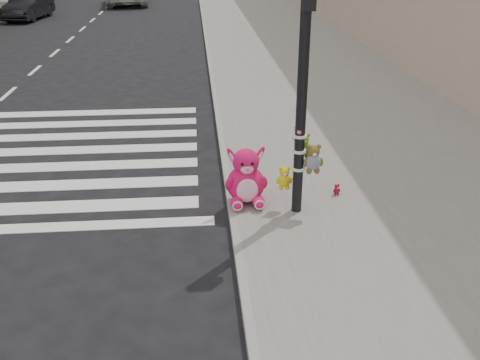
{
  "coord_description": "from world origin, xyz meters",
  "views": [
    {
      "loc": [
        1.02,
        -5.87,
        4.26
      ],
      "look_at": [
        1.67,
        1.74,
        0.75
      ],
      "focal_mm": 40.0,
      "sensor_mm": 36.0,
      "label": 1
    }
  ],
  "objects_px": {
    "signal_pole": "(302,119)",
    "pink_bunny": "(246,180)",
    "red_teddy": "(337,189)",
    "car_dark_far": "(28,6)"
  },
  "relations": [
    {
      "from": "pink_bunny",
      "to": "red_teddy",
      "type": "distance_m",
      "value": 1.64
    },
    {
      "from": "signal_pole",
      "to": "pink_bunny",
      "type": "distance_m",
      "value": 1.47
    },
    {
      "from": "signal_pole",
      "to": "car_dark_far",
      "type": "relative_size",
      "value": 0.96
    },
    {
      "from": "red_teddy",
      "to": "car_dark_far",
      "type": "relative_size",
      "value": 0.05
    },
    {
      "from": "signal_pole",
      "to": "pink_bunny",
      "type": "bearing_deg",
      "value": 156.82
    },
    {
      "from": "signal_pole",
      "to": "red_teddy",
      "type": "bearing_deg",
      "value": 32.78
    },
    {
      "from": "pink_bunny",
      "to": "red_teddy",
      "type": "height_order",
      "value": "pink_bunny"
    },
    {
      "from": "signal_pole",
      "to": "pink_bunny",
      "type": "relative_size",
      "value": 3.97
    },
    {
      "from": "car_dark_far",
      "to": "red_teddy",
      "type": "bearing_deg",
      "value": -56.86
    },
    {
      "from": "signal_pole",
      "to": "red_teddy",
      "type": "distance_m",
      "value": 1.73
    }
  ]
}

